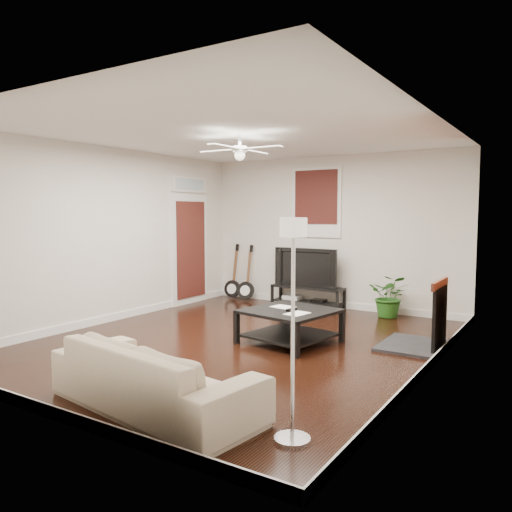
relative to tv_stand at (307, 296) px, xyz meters
The scene contains 14 objects.
room 3.05m from the tv_stand, 82.45° to the right, with size 5.01×6.01×2.81m.
brick_accent 3.57m from the tv_stand, 31.93° to the right, with size 0.02×2.20×2.80m, color brown.
fireplace 3.14m from the tv_stand, 34.72° to the right, with size 0.80×1.10×0.92m, color black.
window_back 1.77m from the tv_stand, 70.22° to the left, with size 1.00×0.06×1.30m, color black.
door_left 2.50m from the tv_stand, 157.18° to the right, with size 0.08×1.00×2.50m, color white.
tv_stand is the anchor object (origin of this frame).
tv 0.56m from the tv_stand, 90.00° to the left, with size 1.25×0.16×0.72m, color black.
coffee_table 2.63m from the tv_stand, 68.72° to the right, with size 1.08×1.08×0.46m, color black.
sofa 5.24m from the tv_stand, 78.58° to the right, with size 2.13×0.83×0.62m, color tan.
floor_lamp 5.61m from the tv_stand, 64.64° to the right, with size 0.29×0.29×1.74m, color silver, non-canonical shape.
potted_plant 1.61m from the tv_stand, ahead, with size 0.66×0.57×0.73m, color #235D1A.
guitar_left 1.74m from the tv_stand, behind, with size 0.35×0.25×1.14m, color black, non-canonical shape.
guitar_right 1.40m from the tv_stand, behind, with size 0.35×0.25×1.14m, color black, non-canonical shape.
ceiling_fan 3.69m from the tv_stand, 82.45° to the right, with size 1.24×1.24×0.32m, color white, non-canonical shape.
Camera 1 is at (3.78, -5.55, 1.77)m, focal length 35.08 mm.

